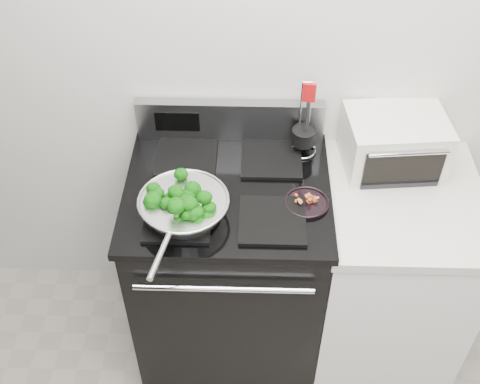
{
  "coord_description": "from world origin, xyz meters",
  "views": [
    {
      "loc": [
        -0.2,
        -0.24,
        2.53
      ],
      "look_at": [
        -0.25,
        1.36,
        0.98
      ],
      "focal_mm": 45.0,
      "sensor_mm": 36.0,
      "label": 1
    }
  ],
  "objects_px": {
    "bacon_plate": "(307,201)",
    "gas_range": "(229,264)",
    "skillet": "(184,206)",
    "utensil_holder": "(303,140)",
    "toaster_oven": "(394,142)"
  },
  "relations": [
    {
      "from": "skillet",
      "to": "utensil_holder",
      "type": "height_order",
      "value": "utensil_holder"
    },
    {
      "from": "gas_range",
      "to": "bacon_plate",
      "type": "xyz_separation_m",
      "value": [
        0.3,
        -0.08,
        0.48
      ]
    },
    {
      "from": "skillet",
      "to": "bacon_plate",
      "type": "bearing_deg",
      "value": 21.38
    },
    {
      "from": "gas_range",
      "to": "toaster_oven",
      "type": "height_order",
      "value": "toaster_oven"
    },
    {
      "from": "utensil_holder",
      "to": "toaster_oven",
      "type": "bearing_deg",
      "value": 2.02
    },
    {
      "from": "gas_range",
      "to": "skillet",
      "type": "xyz_separation_m",
      "value": [
        -0.15,
        -0.15,
        0.51
      ]
    },
    {
      "from": "gas_range",
      "to": "utensil_holder",
      "type": "relative_size",
      "value": 3.35
    },
    {
      "from": "bacon_plate",
      "to": "utensil_holder",
      "type": "xyz_separation_m",
      "value": [
        -0.0,
        0.3,
        0.04
      ]
    },
    {
      "from": "skillet",
      "to": "toaster_oven",
      "type": "bearing_deg",
      "value": 35.46
    },
    {
      "from": "utensil_holder",
      "to": "toaster_oven",
      "type": "height_order",
      "value": "utensil_holder"
    },
    {
      "from": "gas_range",
      "to": "utensil_holder",
      "type": "xyz_separation_m",
      "value": [
        0.3,
        0.22,
        0.52
      ]
    },
    {
      "from": "gas_range",
      "to": "bacon_plate",
      "type": "relative_size",
      "value": 6.81
    },
    {
      "from": "bacon_plate",
      "to": "gas_range",
      "type": "bearing_deg",
      "value": 164.98
    },
    {
      "from": "bacon_plate",
      "to": "toaster_oven",
      "type": "height_order",
      "value": "toaster_oven"
    },
    {
      "from": "utensil_holder",
      "to": "toaster_oven",
      "type": "distance_m",
      "value": 0.36
    }
  ]
}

